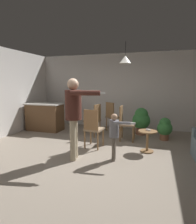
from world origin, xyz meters
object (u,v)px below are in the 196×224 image
Objects in this scene: dining_chair_spare at (93,127)px; person_adult at (74,110)px; side_table_by_couch at (147,139)px; dining_chair_by_counter at (112,115)px; potted_plant_by_wall at (165,128)px; dining_chair_centre_back at (125,122)px; dining_chair_near_wall at (94,119)px; person_child at (115,132)px; kitchen_counter at (45,117)px; spare_remote_on_table at (148,130)px; potted_plant_corner at (141,120)px.

person_adult is at bearing -95.48° from dining_chair_spare.
person_adult is (-1.48, -0.92, 0.75)m from side_table_by_couch.
dining_chair_by_counter reaches higher than potted_plant_by_wall.
person_adult is 0.96m from dining_chair_spare.
dining_chair_by_counter is 1.12m from dining_chair_centre_back.
dining_chair_by_counter is 0.85m from dining_chair_near_wall.
person_adult is at bearing -148.13° from side_table_by_couch.
person_child is 1.49m from dining_chair_centre_back.
dining_chair_near_wall is 1.01m from dining_chair_centre_back.
dining_chair_by_counter is (2.28, 0.59, 0.07)m from kitchen_counter.
person_child reaches higher than dining_chair_spare.
spare_remote_on_table is at bearing 11.93° from dining_chair_spare.
person_child reaches higher than dining_chair_by_counter.
side_table_by_couch is 0.52× the size of dining_chair_centre_back.
person_child reaches higher than side_table_by_couch.
dining_chair_spare is at bearing 158.12° from person_adult.
person_child is 2.51m from dining_chair_by_counter.
side_table_by_couch is 2.13m from dining_chair_by_counter.
dining_chair_by_counter is at bearing 127.38° from spare_remote_on_table.
kitchen_counter is 2.90m from dining_chair_centre_back.
dining_chair_centre_back is at bearing -160.17° from potted_plant_by_wall.
kitchen_counter is 1.24× the size of person_child.
dining_chair_by_counter is 1.84m from dining_chair_spare.
side_table_by_couch is at bearing -110.24° from potted_plant_by_wall.
person_child reaches higher than dining_chair_centre_back.
person_child is 1.01× the size of dining_chair_near_wall.
dining_chair_by_counter is at bearing -149.24° from dining_chair_centre_back.
potted_plant_corner is at bearing 149.62° from potted_plant_by_wall.
dining_chair_by_counter reaches higher than side_table_by_couch.
person_child is at bearing -137.73° from dining_chair_near_wall.
spare_remote_on_table is (1.68, -0.92, -0.01)m from dining_chair_near_wall.
potted_plant_corner is at bearing 143.00° from person_adult.
kitchen_counter is 2.42× the size of side_table_by_couch.
dining_chair_centre_back is (0.59, -0.95, 0.00)m from dining_chair_by_counter.
person_adult reaches higher than dining_chair_centre_back.
dining_chair_spare is at bearing -143.83° from potted_plant_by_wall.
person_child reaches higher than spare_remote_on_table.
person_adult is at bearing -163.42° from dining_chair_near_wall.
dining_chair_near_wall reaches higher than potted_plant_corner.
dining_chair_by_counter is at bearing 164.09° from person_adult.
person_child is 2.18m from potted_plant_by_wall.
dining_chair_by_counter and dining_chair_near_wall have the same top height.
spare_remote_on_table is at bearing -17.97° from dining_chair_by_counter.
dining_chair_by_counter and dining_chair_centre_back have the same top height.
person_child is 0.91m from dining_chair_spare.
dining_chair_spare is 2.18m from potted_plant_by_wall.
side_table_by_couch is at bearing 40.50° from dining_chair_centre_back.
person_adult is at bearing -83.75° from person_child.
dining_chair_centre_back reaches higher than spare_remote_on_table.
kitchen_counter is at bearing 162.72° from side_table_by_couch.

